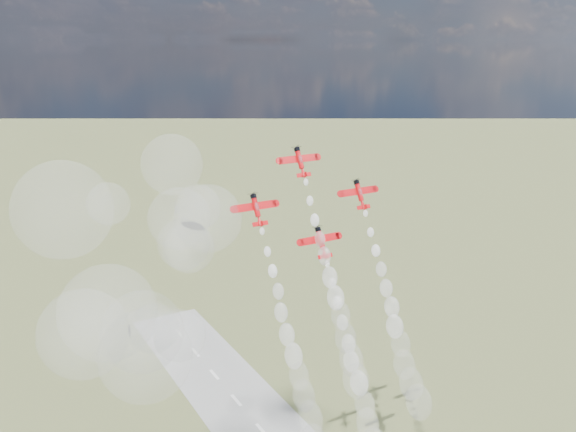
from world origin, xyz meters
The scene contains 9 objects.
plane_lead centered at (-5.52, 16.88, 96.57)m, with size 10.62×5.64×6.91m.
plane_left centered at (-19.69, 12.00, 87.93)m, with size 10.62×5.64×6.91m.
plane_right centered at (8.64, 12.00, 87.93)m, with size 10.62×5.64×6.91m.
plane_slot centered at (-5.52, 7.13, 79.30)m, with size 10.62×5.64×6.91m.
smoke_trail_lead centered at (-5.80, -3.79, 60.16)m, with size 5.21×25.76×43.75m.
smoke_trail_left centered at (-19.58, -8.63, 51.93)m, with size 5.30×26.10×43.35m.
smoke_trail_right centered at (8.56, -8.33, 51.88)m, with size 5.89×25.63×43.03m.
smoke_trail_slot centered at (-5.64, -13.26, 43.20)m, with size 5.34×25.87×43.62m.
drifted_smoke_cloud centered at (-45.37, 21.43, 71.85)m, with size 47.93×38.28×57.23m.
Camera 1 is at (-78.17, -105.34, 124.22)m, focal length 38.00 mm.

